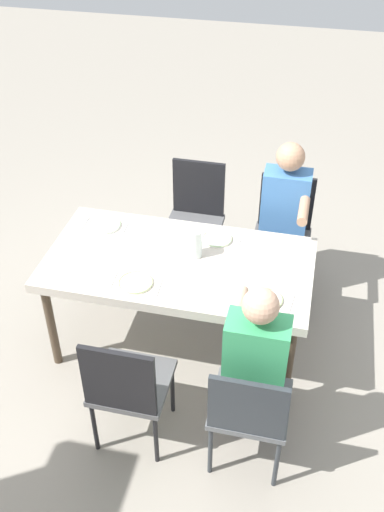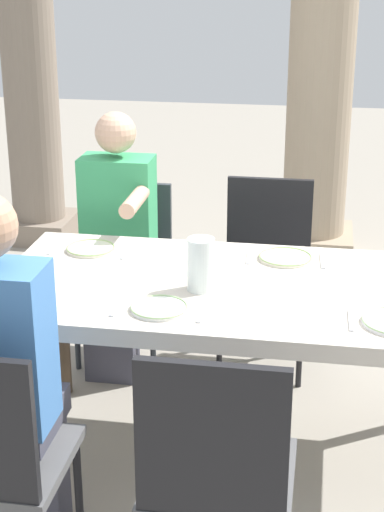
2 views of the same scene
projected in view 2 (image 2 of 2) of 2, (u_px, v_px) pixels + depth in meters
ground_plane at (224, 454)px, 3.37m from camera, size 16.00×16.00×0.00m
dining_table at (227, 299)px, 3.13m from camera, size 1.76×0.92×0.76m
chair_west_north at (126, 257)px, 4.10m from camera, size 0.44×0.44×0.86m
chair_mid_north at (266, 262)px, 3.99m from camera, size 0.44×0.44×0.91m
chair_mid_south at (217, 471)px, 2.35m from camera, size 0.44×0.44×0.96m
diner_woman_green at (116, 238)px, 3.86m from camera, size 0.35×0.49×1.26m
diner_man_white at (5, 372)px, 2.58m from camera, size 0.35×0.49×1.31m
stone_column_near at (28, 42)px, 5.40m from camera, size 0.48×0.48×2.79m
stone_column_centre at (324, 24)px, 5.05m from camera, size 0.54×0.54×3.08m
plate_0 at (91, 248)px, 3.43m from camera, size 0.21×0.21×0.02m
fork_0 at (57, 248)px, 3.46m from camera, size 0.03×0.17×0.01m
spoon_0 at (125, 252)px, 3.41m from camera, size 0.02×0.17×0.01m
plate_1 at (159, 308)px, 2.87m from camera, size 0.20×0.20×0.02m
fork_1 at (118, 306)px, 2.89m from camera, size 0.02×0.17×0.01m
spoon_1 at (201, 312)px, 2.85m from camera, size 0.02×0.17×0.01m
plate_2 at (285, 257)px, 3.34m from camera, size 0.22×0.22×0.02m
fork_2 at (249, 256)px, 3.36m from camera, size 0.02×0.17×0.01m
spoon_2 at (322, 261)px, 3.32m from camera, size 0.03×0.17×0.01m
fork_3 at (351, 320)px, 2.79m from camera, size 0.02×0.17×0.01m
water_pitcher at (201, 267)px, 3.01m from camera, size 0.10×0.10×0.20m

